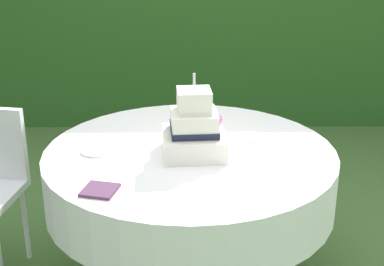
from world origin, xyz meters
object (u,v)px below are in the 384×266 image
wedding_cake (195,130)px  serving_plate_far (96,151)px  cake_table (190,176)px  napkin_stack (100,190)px  serving_plate_near (248,138)px

wedding_cake → serving_plate_far: 0.49m
cake_table → napkin_stack: size_ratio=10.37×
wedding_cake → serving_plate_far: size_ratio=2.80×
cake_table → napkin_stack: napkin_stack is taller
wedding_cake → napkin_stack: 0.57m
serving_plate_near → napkin_stack: napkin_stack is taller
cake_table → wedding_cake: 0.26m
wedding_cake → serving_plate_near: (0.28, 0.19, -0.11)m
cake_table → serving_plate_far: bearing=-178.3°
serving_plate_near → serving_plate_far: (-0.75, -0.17, 0.00)m
serving_plate_near → napkin_stack: (-0.68, -0.58, 0.00)m
cake_table → serving_plate_near: bearing=27.7°
cake_table → wedding_cake: wedding_cake is taller
cake_table → wedding_cake: bearing=-52.5°
serving_plate_near → cake_table: bearing=-152.3°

